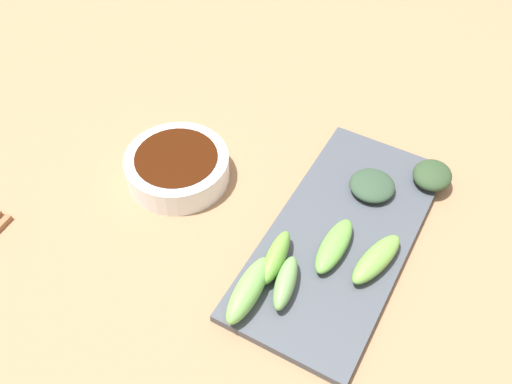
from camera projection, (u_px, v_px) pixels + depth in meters
The scene contains 10 objects.
tabletop at pixel (239, 216), 0.78m from camera, with size 2.10×2.10×0.02m, color #9B724F.
sauce_bowl at pixel (177, 166), 0.79m from camera, with size 0.14×0.14×0.04m.
serving_plate at pixel (341, 236), 0.74m from camera, with size 0.17×0.36×0.01m, color #444951.
broccoli_stalk_0 at pixel (377, 257), 0.69m from camera, with size 0.03×0.09×0.02m, color #6EA644.
broccoli_leafy_1 at pixel (432, 175), 0.78m from camera, with size 0.05×0.06×0.02m, color #2E4528.
broccoli_stalk_2 at pixel (285, 283), 0.67m from camera, with size 0.02×0.07×0.03m, color #72A35A.
broccoli_stalk_3 at pixel (334, 246), 0.70m from camera, with size 0.03×0.09×0.02m, color #66A144.
broccoli_stalk_4 at pixel (248, 290), 0.66m from camera, with size 0.03×0.10×0.03m, color #71AF52.
broccoli_stalk_5 at pixel (276, 257), 0.69m from camera, with size 0.02×0.08×0.03m, color #6FAB3F.
broccoli_leafy_6 at pixel (372, 186), 0.77m from camera, with size 0.06×0.06×0.02m, color #2F4732.
Camera 1 is at (0.25, -0.41, 0.62)m, focal length 40.34 mm.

